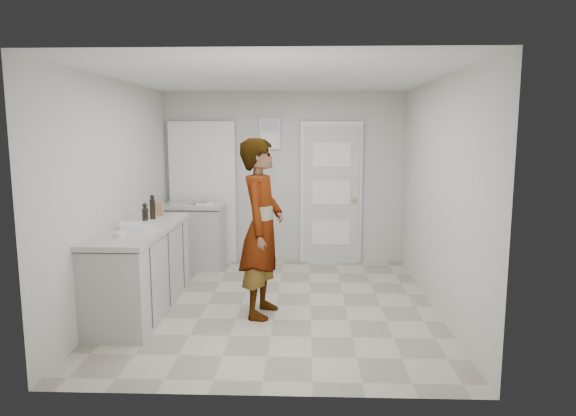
{
  "coord_description": "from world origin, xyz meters",
  "views": [
    {
      "loc": [
        0.33,
        -5.54,
        1.94
      ],
      "look_at": [
        0.12,
        0.4,
        1.05
      ],
      "focal_mm": 32.0,
      "sensor_mm": 36.0,
      "label": 1
    }
  ],
  "objects_px": {
    "cake_mix_box": "(159,209)",
    "spice_jar": "(154,216)",
    "oil_cruet_b": "(152,207)",
    "baking_dish": "(138,226)",
    "person": "(262,228)",
    "oil_cruet_a": "(145,215)",
    "egg_bowl": "(119,234)"
  },
  "relations": [
    {
      "from": "oil_cruet_a",
      "to": "egg_bowl",
      "type": "bearing_deg",
      "value": -98.71
    },
    {
      "from": "baking_dish",
      "to": "person",
      "type": "bearing_deg",
      "value": 0.51
    },
    {
      "from": "baking_dish",
      "to": "egg_bowl",
      "type": "distance_m",
      "value": 0.43
    },
    {
      "from": "oil_cruet_a",
      "to": "egg_bowl",
      "type": "distance_m",
      "value": 0.56
    },
    {
      "from": "oil_cruet_a",
      "to": "baking_dish",
      "type": "relative_size",
      "value": 0.59
    },
    {
      "from": "cake_mix_box",
      "to": "oil_cruet_b",
      "type": "relative_size",
      "value": 0.57
    },
    {
      "from": "cake_mix_box",
      "to": "spice_jar",
      "type": "height_order",
      "value": "cake_mix_box"
    },
    {
      "from": "person",
      "to": "baking_dish",
      "type": "distance_m",
      "value": 1.3
    },
    {
      "from": "oil_cruet_b",
      "to": "oil_cruet_a",
      "type": "bearing_deg",
      "value": -82.74
    },
    {
      "from": "cake_mix_box",
      "to": "oil_cruet_b",
      "type": "distance_m",
      "value": 0.23
    },
    {
      "from": "person",
      "to": "cake_mix_box",
      "type": "height_order",
      "value": "person"
    },
    {
      "from": "person",
      "to": "cake_mix_box",
      "type": "xyz_separation_m",
      "value": [
        -1.31,
        0.8,
        0.07
      ]
    },
    {
      "from": "oil_cruet_b",
      "to": "egg_bowl",
      "type": "distance_m",
      "value": 1.02
    },
    {
      "from": "cake_mix_box",
      "to": "baking_dish",
      "type": "bearing_deg",
      "value": -79.5
    },
    {
      "from": "person",
      "to": "spice_jar",
      "type": "distance_m",
      "value": 1.44
    },
    {
      "from": "oil_cruet_b",
      "to": "baking_dish",
      "type": "xyz_separation_m",
      "value": [
        0.02,
        -0.59,
        -0.11
      ]
    },
    {
      "from": "oil_cruet_a",
      "to": "person",
      "type": "bearing_deg",
      "value": -5.2
    },
    {
      "from": "cake_mix_box",
      "to": "spice_jar",
      "type": "relative_size",
      "value": 2.27
    },
    {
      "from": "cake_mix_box",
      "to": "baking_dish",
      "type": "relative_size",
      "value": 0.38
    },
    {
      "from": "baking_dish",
      "to": "oil_cruet_b",
      "type": "bearing_deg",
      "value": 91.84
    },
    {
      "from": "spice_jar",
      "to": "oil_cruet_a",
      "type": "xyz_separation_m",
      "value": [
        0.05,
        -0.48,
        0.08
      ]
    },
    {
      "from": "cake_mix_box",
      "to": "baking_dish",
      "type": "distance_m",
      "value": 0.82
    },
    {
      "from": "spice_jar",
      "to": "oil_cruet_a",
      "type": "relative_size",
      "value": 0.28
    },
    {
      "from": "person",
      "to": "egg_bowl",
      "type": "xyz_separation_m",
      "value": [
        -1.35,
        -0.43,
        0.01
      ]
    },
    {
      "from": "person",
      "to": "cake_mix_box",
      "type": "relative_size",
      "value": 11.44
    },
    {
      "from": "oil_cruet_a",
      "to": "baking_dish",
      "type": "height_order",
      "value": "oil_cruet_a"
    },
    {
      "from": "spice_jar",
      "to": "oil_cruet_a",
      "type": "bearing_deg",
      "value": -84.15
    },
    {
      "from": "spice_jar",
      "to": "egg_bowl",
      "type": "bearing_deg",
      "value": -91.94
    },
    {
      "from": "cake_mix_box",
      "to": "spice_jar",
      "type": "xyz_separation_m",
      "value": [
        -0.0,
        -0.21,
        -0.05
      ]
    },
    {
      "from": "person",
      "to": "oil_cruet_a",
      "type": "xyz_separation_m",
      "value": [
        -1.26,
        0.12,
        0.11
      ]
    },
    {
      "from": "person",
      "to": "oil_cruet_b",
      "type": "xyz_separation_m",
      "value": [
        -1.32,
        0.58,
        0.13
      ]
    },
    {
      "from": "cake_mix_box",
      "to": "oil_cruet_a",
      "type": "distance_m",
      "value": 0.69
    }
  ]
}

